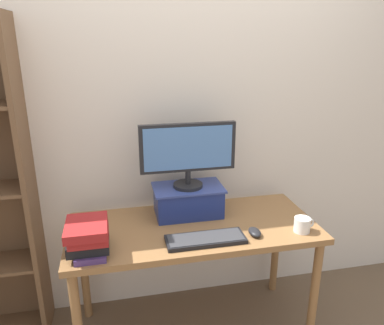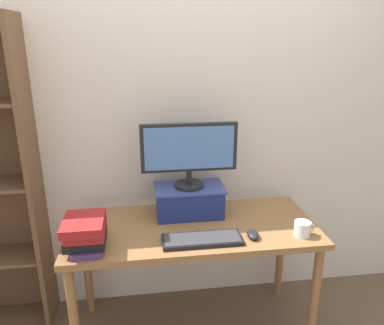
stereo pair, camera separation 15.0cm
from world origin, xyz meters
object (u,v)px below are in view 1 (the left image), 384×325
Objects in this scene: computer_monitor at (189,151)px; book_stack at (88,237)px; desk at (193,238)px; coffee_mug at (302,225)px; computer_mouse at (255,232)px; keyboard at (206,239)px; riser_box at (189,199)px.

book_stack is at bearing -150.83° from computer_monitor.
coffee_mug is at bearing -19.02° from desk.
computer_monitor reaches higher than computer_mouse.
desk is at bearing 16.73° from book_stack.
keyboard is 3.61× the size of coffee_mug.
keyboard is 0.55m from coffee_mug.
computer_monitor is 0.76m from coffee_mug.
keyboard is 0.60m from book_stack.
coffee_mug is at bearing -3.69° from computer_mouse.
riser_box reaches higher than coffee_mug.
riser_box is at bearing 93.34° from keyboard.
coffee_mug is (0.57, -0.35, -0.36)m from computer_monitor.
book_stack is (-0.58, -0.32, -0.31)m from computer_monitor.
riser_box is at bearing 148.50° from coffee_mug.
desk is 5.58× the size of book_stack.
computer_mouse is (0.28, 0.01, 0.01)m from keyboard.
book_stack is 2.16× the size of coffee_mug.
coffee_mug is at bearing -31.50° from riser_box.
riser_box is 3.56× the size of coffee_mug.
computer_monitor is at bearing 88.16° from desk.
keyboard is at bearing -86.65° from computer_monitor.
desk is 3.39× the size of riser_box.
computer_monitor is 0.59m from computer_mouse.
keyboard reaches higher than desk.
coffee_mug is (0.27, -0.02, 0.02)m from computer_mouse.
computer_monitor is at bearing 148.61° from coffee_mug.
book_stack is 1.15m from coffee_mug.
desk is at bearing -91.82° from riser_box.
computer_monitor reaches higher than book_stack.
computer_monitor is 5.42× the size of computer_mouse.
book_stack is at bearing -163.27° from desk.
computer_mouse reaches higher than desk.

